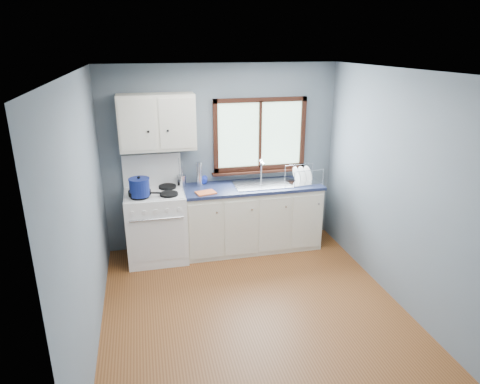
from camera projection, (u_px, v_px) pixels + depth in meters
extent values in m
cube|color=brown|center=(254.00, 311.00, 4.63)|extent=(3.20, 3.60, 0.02)
cube|color=white|center=(257.00, 70.00, 3.80)|extent=(3.20, 3.60, 0.02)
cube|color=slate|center=(222.00, 157.00, 5.88)|extent=(3.20, 0.02, 2.50)
cube|color=slate|center=(334.00, 307.00, 2.55)|extent=(3.20, 0.02, 2.50)
cube|color=slate|center=(84.00, 217.00, 3.87)|extent=(0.02, 3.60, 2.50)
cube|color=slate|center=(401.00, 191.00, 4.56)|extent=(0.02, 3.60, 2.50)
cube|color=white|center=(156.00, 226.00, 5.62)|extent=(0.76, 0.65, 0.92)
cube|color=white|center=(152.00, 170.00, 5.68)|extent=(0.76, 0.05, 0.44)
cube|color=silver|center=(154.00, 193.00, 5.47)|extent=(0.72, 0.59, 0.01)
cylinder|color=black|center=(140.00, 196.00, 5.29)|extent=(0.23, 0.23, 0.03)
cylinder|color=black|center=(169.00, 194.00, 5.36)|extent=(0.23, 0.23, 0.03)
cylinder|color=black|center=(139.00, 189.00, 5.56)|extent=(0.23, 0.23, 0.03)
cylinder|color=black|center=(167.00, 187.00, 5.64)|extent=(0.23, 0.23, 0.03)
cylinder|color=silver|center=(156.00, 219.00, 5.23)|extent=(0.66, 0.02, 0.02)
cube|color=silver|center=(158.00, 241.00, 5.35)|extent=(0.66, 0.01, 0.55)
cube|color=silver|center=(252.00, 218.00, 5.93)|extent=(1.85, 0.60, 0.88)
cube|color=black|center=(251.00, 244.00, 6.08)|extent=(1.85, 0.54, 0.08)
cube|color=#17203E|center=(252.00, 187.00, 5.78)|extent=(1.89, 0.64, 0.04)
cube|color=silver|center=(265.00, 184.00, 5.81)|extent=(0.84, 0.46, 0.01)
cube|color=silver|center=(251.00, 190.00, 5.79)|extent=(0.36, 0.40, 0.14)
cube|color=silver|center=(279.00, 188.00, 5.88)|extent=(0.36, 0.40, 0.14)
cylinder|color=silver|center=(261.00, 170.00, 5.95)|extent=(0.02, 0.02, 0.28)
cylinder|color=silver|center=(263.00, 163.00, 5.84)|extent=(0.02, 0.16, 0.02)
sphere|color=silver|center=(261.00, 161.00, 5.90)|extent=(0.04, 0.04, 0.04)
cube|color=#9EC6A8|center=(260.00, 134.00, 5.88)|extent=(1.22, 0.01, 0.92)
cube|color=black|center=(261.00, 100.00, 5.70)|extent=(1.30, 0.05, 0.06)
cube|color=black|center=(260.00, 168.00, 6.01)|extent=(1.30, 0.05, 0.06)
cube|color=black|center=(216.00, 137.00, 5.73)|extent=(0.06, 0.05, 1.00)
cube|color=black|center=(303.00, 133.00, 5.99)|extent=(0.06, 0.05, 1.00)
cube|color=black|center=(260.00, 135.00, 5.86)|extent=(0.03, 0.05, 0.92)
cube|color=black|center=(260.00, 172.00, 6.00)|extent=(1.36, 0.10, 0.03)
cube|color=silver|center=(157.00, 122.00, 5.35)|extent=(0.95, 0.32, 0.70)
cube|color=silver|center=(138.00, 125.00, 5.15)|extent=(0.44, 0.01, 0.62)
cube|color=silver|center=(177.00, 124.00, 5.25)|extent=(0.44, 0.01, 0.62)
sphere|color=black|center=(148.00, 132.00, 5.19)|extent=(0.03, 0.03, 0.03)
sphere|color=black|center=(168.00, 131.00, 5.24)|extent=(0.03, 0.03, 0.03)
cylinder|color=black|center=(140.00, 193.00, 5.29)|extent=(0.34, 0.34, 0.06)
cube|color=black|center=(156.00, 193.00, 5.28)|extent=(0.16, 0.07, 0.02)
cylinder|color=navy|center=(140.00, 188.00, 5.24)|extent=(0.32, 0.32, 0.21)
cylinder|color=navy|center=(139.00, 179.00, 5.20)|extent=(0.33, 0.33, 0.01)
sphere|color=black|center=(139.00, 178.00, 5.19)|extent=(0.05, 0.05, 0.04)
cylinder|color=silver|center=(182.00, 181.00, 5.72)|extent=(0.16, 0.16, 0.15)
cylinder|color=silver|center=(182.00, 169.00, 5.68)|extent=(0.01, 0.01, 0.23)
cylinder|color=silver|center=(179.00, 168.00, 5.66)|extent=(0.01, 0.01, 0.27)
cylinder|color=silver|center=(182.00, 170.00, 5.65)|extent=(0.01, 0.01, 0.20)
cylinder|color=silver|center=(199.00, 174.00, 5.70)|extent=(0.08, 0.08, 0.33)
imported|color=#192BAF|center=(203.00, 176.00, 5.76)|extent=(0.12, 0.12, 0.25)
cube|color=#D9602F|center=(206.00, 193.00, 5.46)|extent=(0.28, 0.23, 0.02)
cube|color=silver|center=(303.00, 182.00, 5.89)|extent=(0.47, 0.37, 0.02)
cylinder|color=silver|center=(294.00, 180.00, 5.66)|extent=(0.01, 0.01, 0.21)
cylinder|color=silver|center=(323.00, 177.00, 5.78)|extent=(0.01, 0.01, 0.21)
cylinder|color=silver|center=(285.00, 173.00, 5.94)|extent=(0.01, 0.01, 0.21)
cylinder|color=silver|center=(312.00, 171.00, 6.06)|extent=(0.01, 0.01, 0.21)
cylinder|color=silver|center=(309.00, 171.00, 5.68)|extent=(0.42, 0.04, 0.01)
cylinder|color=silver|center=(299.00, 165.00, 5.97)|extent=(0.42, 0.04, 0.01)
cylinder|color=white|center=(297.00, 175.00, 5.83)|extent=(0.08, 0.24, 0.23)
cylinder|color=white|center=(302.00, 174.00, 5.85)|extent=(0.08, 0.24, 0.23)
cylinder|color=white|center=(308.00, 174.00, 5.88)|extent=(0.08, 0.24, 0.23)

